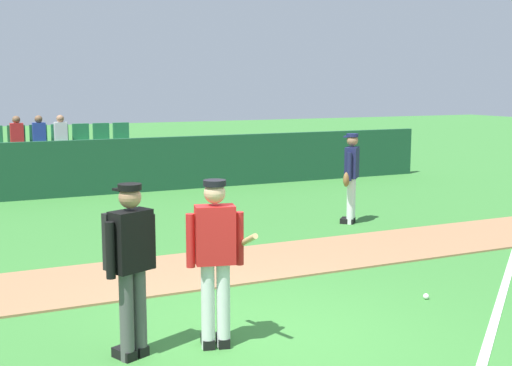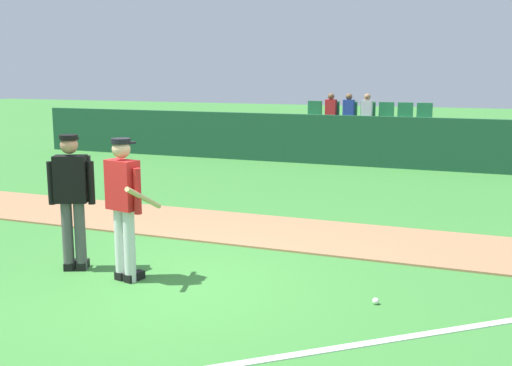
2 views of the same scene
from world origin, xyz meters
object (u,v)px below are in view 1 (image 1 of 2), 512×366
(batter_red_jersey, at_px, (216,257))
(umpire_home_plate, at_px, (130,260))
(runner_navy_jersey, at_px, (351,175))
(baseball, at_px, (426,296))

(batter_red_jersey, xyz_separation_m, umpire_home_plate, (-0.85, 0.12, 0.03))
(runner_navy_jersey, xyz_separation_m, baseball, (-1.73, -4.41, -0.93))
(baseball, bearing_deg, batter_red_jersey, -173.57)
(batter_red_jersey, height_order, baseball, batter_red_jersey)
(batter_red_jersey, distance_m, baseball, 3.16)
(batter_red_jersey, relative_size, baseball, 23.78)
(umpire_home_plate, xyz_separation_m, baseball, (3.86, 0.22, -0.96))
(umpire_home_plate, height_order, runner_navy_jersey, same)
(umpire_home_plate, bearing_deg, batter_red_jersey, -7.91)
(umpire_home_plate, bearing_deg, runner_navy_jersey, 39.61)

